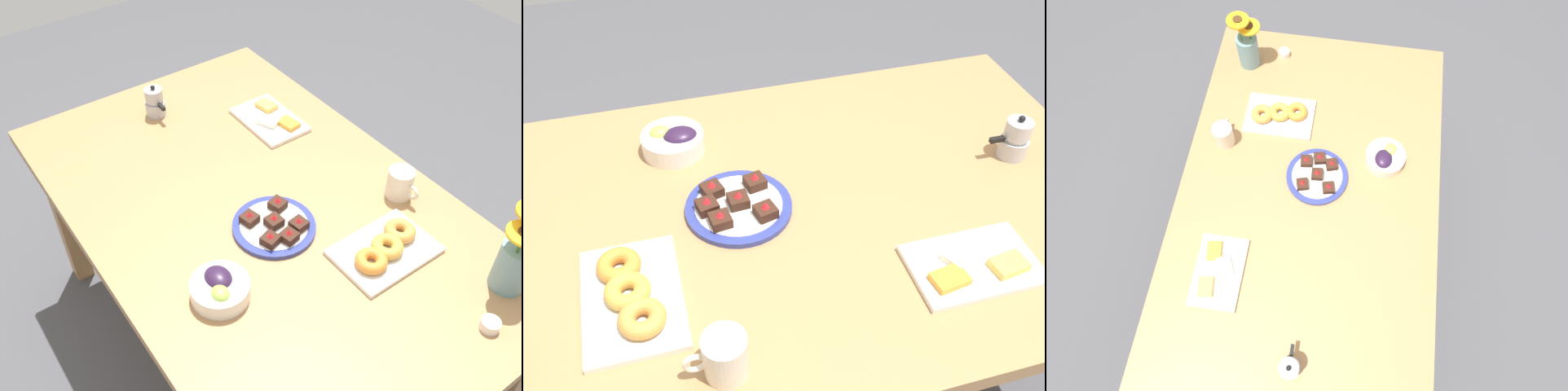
# 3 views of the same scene
# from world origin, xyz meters

# --- Properties ---
(ground_plane) EXTENTS (6.00, 6.00, 0.00)m
(ground_plane) POSITION_xyz_m (0.00, 0.00, 0.00)
(ground_plane) COLOR #4C4C51
(dining_table) EXTENTS (1.60, 1.00, 0.74)m
(dining_table) POSITION_xyz_m (0.00, 0.00, 0.65)
(dining_table) COLOR #A87A4C
(dining_table) RESTS_ON ground_plane
(coffee_mug) EXTENTS (0.11, 0.08, 0.09)m
(coffee_mug) POSITION_xyz_m (0.21, 0.37, 0.79)
(coffee_mug) COLOR silver
(coffee_mug) RESTS_ON dining_table
(grape_bowl) EXTENTS (0.15, 0.15, 0.07)m
(grape_bowl) POSITION_xyz_m (0.21, -0.28, 0.77)
(grape_bowl) COLOR white
(grape_bowl) RESTS_ON dining_table
(cheese_platter) EXTENTS (0.26, 0.17, 0.03)m
(cheese_platter) POSITION_xyz_m (-0.32, 0.27, 0.75)
(cheese_platter) COLOR white
(cheese_platter) RESTS_ON dining_table
(croissant_platter) EXTENTS (0.19, 0.28, 0.05)m
(croissant_platter) POSITION_xyz_m (0.35, 0.17, 0.76)
(croissant_platter) COLOR white
(croissant_platter) RESTS_ON dining_table
(jam_cup_honey) EXTENTS (0.05, 0.05, 0.03)m
(jam_cup_honey) POSITION_xyz_m (0.68, 0.20, 0.76)
(jam_cup_honey) COLOR white
(jam_cup_honey) RESTS_ON dining_table
(dessert_plate) EXTENTS (0.24, 0.24, 0.05)m
(dessert_plate) POSITION_xyz_m (0.10, -0.02, 0.75)
(dessert_plate) COLOR navy
(dessert_plate) RESTS_ON dining_table
(flower_vase) EXTENTS (0.10, 0.13, 0.26)m
(flower_vase) POSITION_xyz_m (0.61, 0.35, 0.83)
(flower_vase) COLOR #6B939E
(flower_vase) RESTS_ON dining_table
(moka_pot) EXTENTS (0.11, 0.07, 0.12)m
(moka_pot) POSITION_xyz_m (-0.60, -0.03, 0.79)
(moka_pot) COLOR #B7B7BC
(moka_pot) RESTS_ON dining_table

